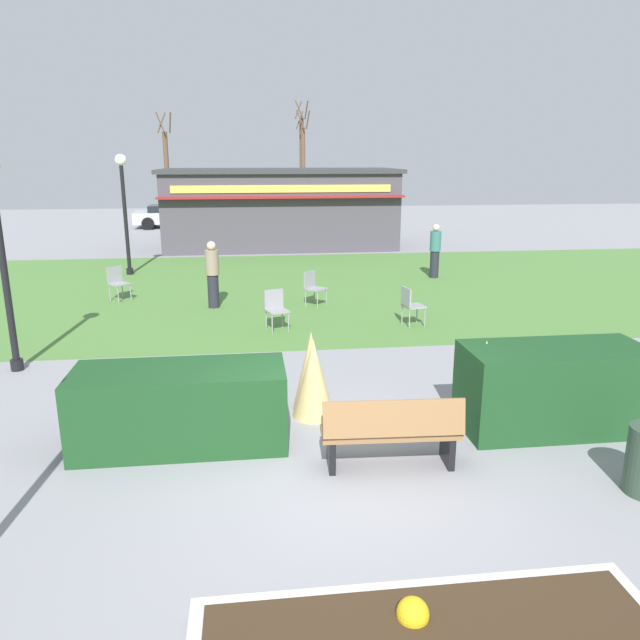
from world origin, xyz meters
name	(u,v)px	position (x,y,z in m)	size (l,w,h in m)	color
ground_plane	(330,471)	(0.00, 0.00, 0.00)	(80.00, 80.00, 0.00)	gray
lawn_patch	(279,288)	(0.00, 10.76, 0.00)	(36.00, 12.00, 0.01)	#4C7A38
park_bench	(391,432)	(0.75, -0.02, 0.48)	(1.72, 0.61, 0.95)	olive
hedge_left	(181,407)	(-1.86, 0.95, 0.53)	(2.76, 1.10, 1.06)	#19421E
hedge_right	(553,388)	(3.27, 0.83, 0.60)	(2.53, 1.10, 1.19)	#19421E
ornamental_grass_behind_left	(313,378)	(-0.02, 1.64, 0.59)	(0.62, 0.62, 1.19)	tan
ornamental_grass_behind_right	(484,382)	(2.37, 1.13, 0.62)	(0.78, 0.78, 1.24)	tan
ornamental_grass_behind_center	(311,371)	(-0.03, 1.87, 0.62)	(0.57, 0.57, 1.23)	tan
lamppost_far	(124,199)	(-4.72, 13.45, 2.41)	(0.36, 0.36, 3.80)	black
food_kiosk	(280,208)	(0.53, 19.15, 1.62)	(9.70, 4.55, 3.23)	#47424C
cafe_chair_west	(276,306)	(-0.33, 6.35, 0.53)	(0.55, 0.55, 0.89)	gray
cafe_chair_east	(117,281)	(-4.37, 9.74, 0.53)	(0.62, 0.62, 0.89)	gray
cafe_chair_center	(313,285)	(0.74, 8.48, 0.53)	(0.62, 0.62, 0.89)	gray
cafe_chair_north	(410,303)	(2.70, 6.30, 0.53)	(0.52, 0.52, 0.89)	gray
person_strolling	(435,251)	(4.96, 11.73, 0.86)	(0.34, 0.34, 1.69)	#23232D
person_standing	(213,274)	(-1.79, 8.59, 0.86)	(0.34, 0.34, 1.69)	#23232D
parked_car_west_slot	(174,215)	(-4.73, 27.03, 0.64)	(4.21, 2.08, 1.20)	#B7BABF
tree_left_bg	(167,175)	(-5.32, 30.09, 2.70)	(0.91, 0.96, 6.13)	brown
tree_right_bg	(303,170)	(2.88, 33.41, 2.89)	(0.91, 0.96, 6.51)	brown
tree_center_bg	(302,164)	(2.89, 34.38, 3.22)	(0.91, 0.96, 7.17)	brown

